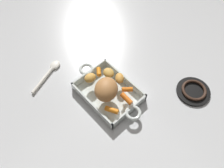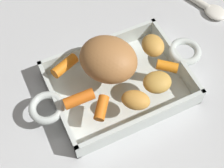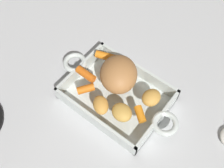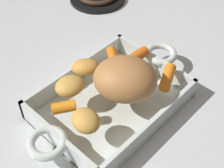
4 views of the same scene
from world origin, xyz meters
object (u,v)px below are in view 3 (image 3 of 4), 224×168
object	(u,v)px
pork_roast	(119,74)
potato_near_roast	(122,112)
baby_carrot_northeast	(86,89)
baby_carrot_southeast	(105,56)
potato_corner	(151,98)
roasting_dish	(117,95)
baby_carrot_southwest	(140,114)
potato_golden_large	(100,104)
baby_carrot_center_left	(86,74)

from	to	relation	value
pork_roast	potato_near_roast	bearing A→B (deg)	132.14
baby_carrot_northeast	baby_carrot_southeast	size ratio (longest dim) A/B	0.81
baby_carrot_southeast	potato_corner	world-z (taller)	potato_corner
roasting_dish	baby_carrot_southwest	world-z (taller)	baby_carrot_southwest
baby_carrot_southwest	baby_carrot_northeast	distance (m)	0.16
pork_roast	roasting_dish	bearing A→B (deg)	119.70
pork_roast	potato_golden_large	bearing A→B (deg)	96.82
baby_carrot_center_left	baby_carrot_southeast	bearing A→B (deg)	-92.13
baby_carrot_southwest	roasting_dish	bearing A→B (deg)	-15.39
roasting_dish	potato_golden_large	world-z (taller)	potato_golden_large
roasting_dish	baby_carrot_southeast	xyz separation A→B (m)	(0.09, -0.06, 0.04)
potato_near_roast	potato_golden_large	bearing A→B (deg)	15.95
roasting_dish	potato_corner	bearing A→B (deg)	-162.77
baby_carrot_southwest	potato_near_roast	bearing A→B (deg)	35.06
baby_carrot_northeast	potato_near_roast	bearing A→B (deg)	-179.15
baby_carrot_northeast	potato_corner	size ratio (longest dim) A/B	0.86
baby_carrot_northeast	baby_carrot_southwest	bearing A→B (deg)	-169.69
baby_carrot_center_left	baby_carrot_northeast	bearing A→B (deg)	130.82
roasting_dish	baby_carrot_center_left	xyz separation A→B (m)	(0.10, 0.02, 0.04)
baby_carrot_southwest	potato_near_roast	xyz separation A→B (m)	(0.04, 0.03, 0.01)
roasting_dish	potato_near_roast	bearing A→B (deg)	136.44
pork_roast	baby_carrot_center_left	world-z (taller)	pork_roast
baby_carrot_southeast	roasting_dish	bearing A→B (deg)	145.30
baby_carrot_northeast	potato_corner	distance (m)	0.18
baby_carrot_southeast	potato_near_roast	world-z (taller)	potato_near_roast
pork_roast	potato_corner	world-z (taller)	pork_roast
baby_carrot_southwest	baby_carrot_northeast	size ratio (longest dim) A/B	0.90
potato_golden_large	roasting_dish	bearing A→B (deg)	-91.80
pork_roast	baby_carrot_southwest	world-z (taller)	pork_roast
baby_carrot_southwest	potato_corner	bearing A→B (deg)	-86.69
pork_roast	baby_carrot_southeast	distance (m)	0.09
potato_golden_large	baby_carrot_southwest	bearing A→B (deg)	-155.68
potato_golden_large	baby_carrot_southeast	bearing A→B (deg)	-56.04
baby_carrot_southwest	baby_carrot_southeast	xyz separation A→B (m)	(0.19, -0.09, 0.00)
potato_near_roast	baby_carrot_center_left	bearing A→B (deg)	-12.61
pork_roast	baby_carrot_southeast	world-z (taller)	pork_roast
potato_near_roast	potato_corner	bearing A→B (deg)	-113.54
baby_carrot_northeast	baby_carrot_southeast	bearing A→B (deg)	-76.89
baby_carrot_northeast	potato_near_roast	size ratio (longest dim) A/B	0.84
baby_carrot_southeast	potato_golden_large	bearing A→B (deg)	123.96
baby_carrot_southwest	baby_carrot_center_left	distance (m)	0.19
baby_carrot_southwest	baby_carrot_northeast	xyz separation A→B (m)	(0.16, 0.03, 0.00)
baby_carrot_southwest	baby_carrot_southeast	distance (m)	0.21
pork_roast	potato_golden_large	world-z (taller)	pork_roast
baby_carrot_center_left	potato_near_roast	xyz separation A→B (m)	(-0.15, 0.03, 0.00)
baby_carrot_northeast	baby_carrot_southeast	world-z (taller)	baby_carrot_southeast
baby_carrot_southwest	potato_corner	distance (m)	0.06
pork_roast	baby_carrot_southwest	distance (m)	0.12
pork_roast	potato_corner	size ratio (longest dim) A/B	2.14
baby_carrot_northeast	potato_corner	world-z (taller)	potato_corner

